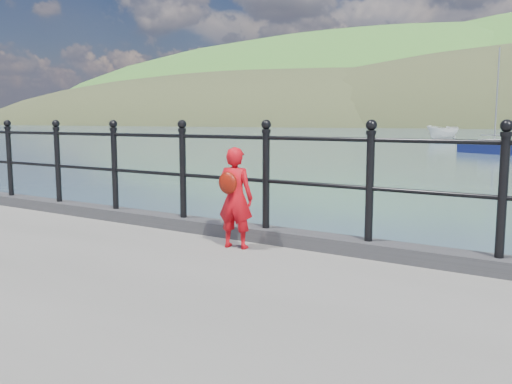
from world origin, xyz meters
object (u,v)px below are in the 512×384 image
Objects in this scene: sailboat_port at (494,149)px; railing at (222,165)px; launch_white at (443,133)px; child at (235,197)px.

railing is at bearing -56.86° from sailboat_port.
railing is 3.97× the size of launch_white.
sailboat_port reaches higher than child.
launch_white is (-13.47, 60.97, -0.66)m from child.
child is 36.73m from sailboat_port.
sailboat_port is at bearing -94.33° from child.
child is at bearing -45.30° from launch_white.
sailboat_port is (-3.17, 36.07, -1.48)m from railing.
child is (0.50, -0.45, -0.28)m from railing.
launch_white is at bearing -87.60° from child.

